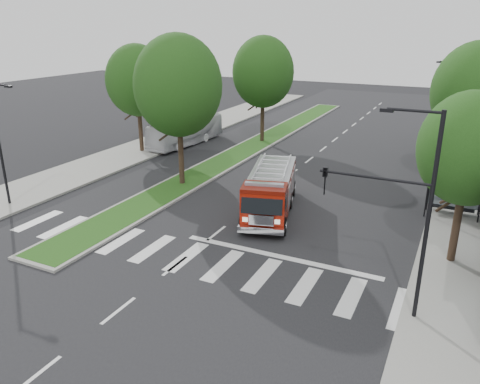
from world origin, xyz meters
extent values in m
plane|color=black|center=(0.00, 0.00, 0.00)|extent=(140.00, 140.00, 0.00)
cube|color=gray|center=(12.50, 10.00, 0.07)|extent=(5.00, 80.00, 0.15)
cube|color=gray|center=(-14.50, 10.00, 0.07)|extent=(5.00, 80.00, 0.15)
cube|color=gray|center=(-6.00, 18.00, 0.07)|extent=(3.00, 50.00, 0.14)
cube|color=#1C4513|center=(-6.00, 18.00, 0.14)|extent=(2.60, 49.50, 0.02)
cylinder|color=black|center=(9.80, 7.40, 1.25)|extent=(0.08, 0.08, 2.50)
cylinder|color=black|center=(9.80, 8.60, 1.25)|extent=(0.08, 0.08, 2.50)
cube|color=black|center=(11.20, 8.00, 2.55)|extent=(3.20, 1.60, 0.12)
cube|color=#8C99A5|center=(11.20, 8.70, 1.30)|extent=(2.80, 0.04, 1.80)
cube|color=black|center=(11.20, 8.00, 0.55)|extent=(2.40, 0.40, 0.08)
cylinder|color=black|center=(11.50, 2.00, 1.87)|extent=(0.36, 0.36, 3.74)
ellipsoid|color=black|center=(11.50, 2.00, 5.53)|extent=(4.40, 4.40, 5.06)
cylinder|color=black|center=(11.50, 14.00, 2.20)|extent=(0.36, 0.36, 4.40)
ellipsoid|color=black|center=(11.50, 14.00, 6.50)|extent=(5.60, 5.60, 6.44)
cylinder|color=black|center=(11.50, 24.00, 1.98)|extent=(0.36, 0.36, 3.96)
ellipsoid|color=black|center=(11.50, 24.00, 5.85)|extent=(5.00, 5.00, 5.75)
cylinder|color=black|center=(-6.00, 6.00, 2.31)|extent=(0.36, 0.36, 4.62)
ellipsoid|color=black|center=(-6.00, 6.00, 6.83)|extent=(5.80, 5.80, 6.67)
cylinder|color=black|center=(-6.00, 20.00, 2.20)|extent=(0.36, 0.36, 4.40)
ellipsoid|color=black|center=(-6.00, 20.00, 6.50)|extent=(5.60, 5.60, 6.44)
cylinder|color=black|center=(-14.00, 12.00, 2.09)|extent=(0.36, 0.36, 4.18)
ellipsoid|color=black|center=(-14.00, 12.00, 6.17)|extent=(5.20, 5.20, 5.98)
cylinder|color=black|center=(10.50, -3.50, 4.00)|extent=(0.16, 0.16, 8.00)
cylinder|color=black|center=(9.60, -3.50, 7.90)|extent=(1.80, 0.10, 0.10)
cube|color=black|center=(8.70, -3.50, 7.85)|extent=(0.45, 0.20, 0.12)
cylinder|color=black|center=(8.50, -3.50, 5.40)|extent=(4.00, 0.10, 0.10)
imported|color=black|center=(6.70, -3.50, 5.00)|extent=(0.18, 0.22, 1.10)
cylinder|color=black|center=(-13.50, -2.00, 3.75)|extent=(0.16, 0.16, 7.50)
cube|color=black|center=(-11.90, -2.00, 7.35)|extent=(0.45, 0.20, 0.12)
cylinder|color=black|center=(10.50, 20.00, 4.00)|extent=(0.16, 0.16, 8.00)
cylinder|color=black|center=(9.60, 20.00, 7.90)|extent=(1.80, 0.10, 0.10)
cube|color=black|center=(8.70, 20.00, 7.85)|extent=(0.45, 0.20, 0.12)
cube|color=#640F05|center=(1.42, 4.13, 0.47)|extent=(4.32, 8.17, 0.23)
cube|color=#9B1708|center=(1.23, 4.85, 1.44)|extent=(3.82, 6.37, 1.86)
cube|color=#9B1708|center=(2.19, 1.34, 1.44)|extent=(2.69, 2.23, 1.96)
cube|color=#B2B2B7|center=(1.23, 4.85, 2.42)|extent=(3.82, 6.37, 0.11)
cylinder|color=#B2B2B7|center=(0.42, 4.62, 2.61)|extent=(1.57, 5.42, 0.09)
cylinder|color=#B2B2B7|center=(2.03, 5.07, 2.61)|extent=(1.57, 5.42, 0.09)
cube|color=silver|center=(2.47, 0.31, 0.56)|extent=(2.42, 0.95, 0.33)
cube|color=#8C99A5|center=(2.19, 1.34, 2.70)|extent=(2.06, 0.86, 0.17)
cylinder|color=black|center=(1.23, 0.79, 0.51)|extent=(0.59, 1.07, 1.03)
cylinder|color=black|center=(3.29, 1.35, 0.51)|extent=(0.59, 1.07, 1.03)
cylinder|color=black|center=(0.19, 4.56, 0.51)|extent=(0.59, 1.07, 1.03)
cylinder|color=black|center=(2.26, 5.13, 0.51)|extent=(0.59, 1.07, 1.03)
cylinder|color=black|center=(-0.40, 6.72, 0.51)|extent=(0.59, 1.07, 1.03)
cylinder|color=black|center=(1.67, 7.29, 0.51)|extent=(0.59, 1.07, 1.03)
imported|color=silver|center=(-12.00, 16.10, 1.27)|extent=(2.87, 9.30, 2.55)
camera|label=1|loc=(11.17, -20.02, 10.63)|focal=35.00mm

